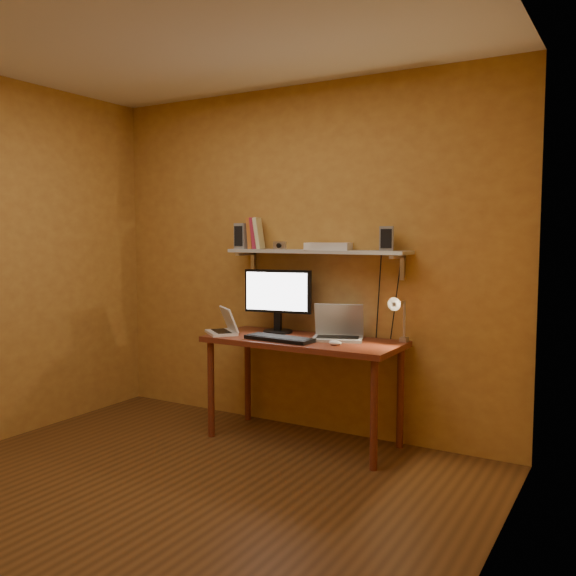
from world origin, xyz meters
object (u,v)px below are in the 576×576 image
Objects in this scene: laptop at (338,330)px; netbook at (225,326)px; keyboard at (279,339)px; desk at (303,350)px; monitor at (278,297)px; shelf_camera at (280,246)px; speaker_left at (244,236)px; speaker_right at (387,239)px; mouse at (335,343)px; wall_shelf at (316,252)px; desk_lamp at (399,313)px; router at (329,246)px.

laptop reaches higher than netbook.
desk is at bearing 58.50° from keyboard.
monitor reaches higher than desk.
shelf_camera is at bearing 154.75° from desk.
netbook is 0.74m from speaker_left.
speaker_right is at bearing 20.23° from desk.
mouse is (0.92, -0.02, -0.04)m from netbook.
wall_shelf is at bearing 65.19° from netbook.
router is at bearing 173.00° from desk_lamp.
shelf_camera is (-0.81, -0.07, -0.05)m from speaker_right.
mouse is 0.29× the size of router.
mouse is at bearing -23.65° from shelf_camera.
keyboard is (0.19, -0.29, -0.25)m from monitor.
speaker_right is at bearing 0.50° from router.
desk is at bearing -4.80° from speaker_left.
wall_shelf is 0.88m from netbook.
desk_lamp is at bearing -10.46° from monitor.
laptop is 2.44× the size of speaker_right.
desk is 0.48m from monitor.
keyboard is at bearing -160.17° from desk_lamp.
monitor is (-0.29, 0.14, 0.35)m from desk.
mouse is (0.31, -0.13, 0.10)m from desk.
mouse is 0.90× the size of shelf_camera.
desk is 0.72m from wall_shelf.
netbook reaches higher than keyboard.
router is (0.39, 0.06, 0.39)m from monitor.
mouse reaches higher than keyboard.
netbook is (-0.83, -0.21, -0.01)m from laptop.
shelf_camera is (-0.58, 0.26, 0.64)m from mouse.
speaker_left is at bearing 179.79° from router.
speaker_left is at bearing 163.76° from speaker_right.
speaker_right is (0.83, 0.06, 0.44)m from monitor.
shelf_camera reaches higher than laptop.
wall_shelf is 7.07× the size of speaker_left.
speaker_right is (0.23, 0.33, 0.69)m from mouse.
router is (0.37, 0.07, -0.00)m from shelf_camera.
desk_lamp is 3.69× the size of shelf_camera.
shelf_camera reaches higher than desk_lamp.
wall_shelf is 2.69× the size of monitor.
keyboard is (0.50, -0.04, -0.04)m from netbook.
router reaches higher than monitor.
monitor is 3.13× the size of speaker_right.
desk is 0.80m from shelf_camera.
monitor is at bearing 167.90° from speaker_right.
router is (-0.21, 0.32, 0.63)m from mouse.
router is at bearing 164.20° from speaker_right.
speaker_right is 1.64× the size of shelf_camera.
wall_shelf is at bearing 174.12° from desk_lamp.
speaker_left is (-0.35, 0.06, 0.46)m from monitor.
laptop is (0.52, -0.03, -0.20)m from monitor.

